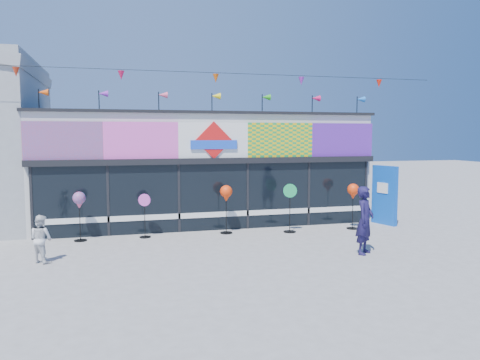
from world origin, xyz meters
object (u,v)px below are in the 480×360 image
object	(u,v)px
blue_sign	(384,195)
child	(41,239)
spinner_0	(79,202)
spinner_4	(353,193)
spinner_1	(145,214)
spinner_3	(290,207)
spinner_2	(226,195)
adult_man	(365,220)

from	to	relation	value
blue_sign	child	size ratio (longest dim) A/B	1.74
spinner_0	spinner_4	distance (m)	9.09
spinner_1	spinner_3	world-z (taller)	spinner_3
spinner_1	spinner_2	distance (m)	2.72
spinner_0	spinner_4	size ratio (longest dim) A/B	0.97
blue_sign	spinner_2	world-z (taller)	blue_sign
blue_sign	spinner_2	bearing A→B (deg)	164.14
spinner_0	spinner_2	world-z (taller)	spinner_2
blue_sign	spinner_3	xyz separation A→B (m)	(-3.87, -0.45, -0.22)
blue_sign	adult_man	distance (m)	4.71
spinner_3	spinner_4	size ratio (longest dim) A/B	1.03
spinner_2	spinner_3	world-z (taller)	spinner_3
spinner_1	spinner_2	size ratio (longest dim) A/B	0.87
spinner_0	spinner_4	bearing A→B (deg)	-2.95
adult_man	child	xyz separation A→B (m)	(-8.49, 1.35, -0.32)
spinner_0	spinner_1	bearing A→B (deg)	-0.27
spinner_1	spinner_3	size ratio (longest dim) A/B	0.86
blue_sign	spinner_3	size ratio (longest dim) A/B	1.31
spinner_2	adult_man	xyz separation A→B (m)	(3.07, -3.62, -0.36)
spinner_4	spinner_0	bearing A→B (deg)	177.05
spinner_2	adult_man	world-z (taller)	adult_man
spinner_3	adult_man	world-z (taller)	adult_man
spinner_1	child	xyz separation A→B (m)	(-2.76, -2.31, -0.13)
spinner_1	spinner_2	world-z (taller)	spinner_2
adult_man	spinner_2	bearing A→B (deg)	87.76
spinner_1	spinner_0	bearing A→B (deg)	179.73
spinner_0	child	size ratio (longest dim) A/B	1.24
blue_sign	spinner_0	size ratio (longest dim) A/B	1.40
spinner_2	spinner_4	distance (m)	4.46
blue_sign	adult_man	world-z (taller)	blue_sign
spinner_3	spinner_1	bearing A→B (deg)	174.89
blue_sign	spinner_3	world-z (taller)	blue_sign
spinner_2	spinner_3	size ratio (longest dim) A/B	0.98
blue_sign	spinner_1	size ratio (longest dim) A/B	1.53
spinner_4	spinner_2	bearing A→B (deg)	174.69
adult_man	child	world-z (taller)	adult_man
spinner_1	adult_man	world-z (taller)	adult_man
blue_sign	adult_man	xyz separation A→B (m)	(-2.91, -3.69, -0.15)
blue_sign	spinner_3	distance (m)	3.90
spinner_3	child	world-z (taller)	spinner_3
spinner_3	child	distance (m)	7.77
spinner_4	adult_man	world-z (taller)	adult_man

